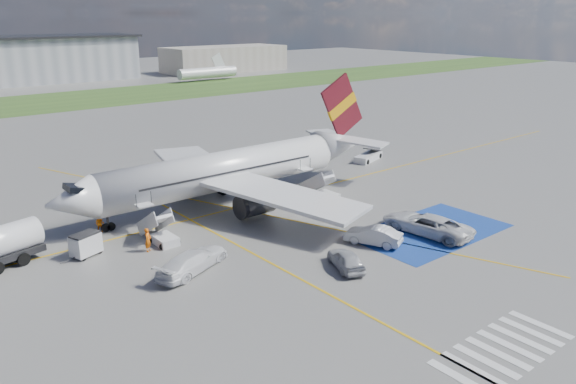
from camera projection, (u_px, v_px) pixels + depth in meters
name	position (u px, v px, depth m)	size (l,w,h in m)	color
ground	(316.00, 246.00, 46.42)	(400.00, 400.00, 0.00)	#60605E
grass_strip	(9.00, 106.00, 116.39)	(400.00, 30.00, 0.01)	#2D4C1E
taxiway_line_main	(234.00, 208.00, 55.25)	(120.00, 0.20, 0.01)	gold
taxiway_line_cross	(363.00, 312.00, 36.03)	(0.20, 60.00, 0.01)	gold
taxiway_line_diag	(234.00, 208.00, 55.25)	(0.20, 60.00, 0.01)	gold
staging_box	(430.00, 231.00, 49.51)	(14.00, 8.00, 0.01)	navy
crosswalk	(504.00, 349.00, 32.07)	(9.00, 4.00, 0.01)	silver
terminal_centre	(45.00, 60.00, 156.11)	(48.00, 18.00, 12.00)	gray
terminal_east	(225.00, 59.00, 184.79)	(40.00, 16.00, 8.00)	gray
airliner	(235.00, 168.00, 56.60)	(36.81, 32.95, 11.92)	silver
airstairs_fwd	(162.00, 235.00, 46.90)	(1.90, 5.20, 3.60)	silver
airstairs_aft	(324.00, 193.00, 58.07)	(1.90, 5.20, 3.60)	silver
gpu_cart	(86.00, 246.00, 44.25)	(2.58, 2.08, 1.87)	silver
belt_loader	(368.00, 157.00, 73.21)	(5.78, 3.39, 1.67)	silver
car_silver_a	(346.00, 259.00, 42.07)	(1.72, 4.27, 1.45)	#ADAFB4
car_silver_b	(373.00, 235.00, 46.48)	(1.65, 4.73, 1.56)	#BBBDC3
van_white_a	(427.00, 221.00, 48.65)	(2.85, 6.18, 2.32)	silver
van_white_b	(193.00, 258.00, 41.65)	(2.13, 5.25, 2.06)	white
crew_fwd	(148.00, 240.00, 45.04)	(0.72, 0.47, 1.97)	orange
crew_nose	(100.00, 224.00, 48.97)	(0.78, 0.61, 1.60)	orange
crew_aft	(298.00, 193.00, 57.18)	(0.96, 0.40, 1.64)	orange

